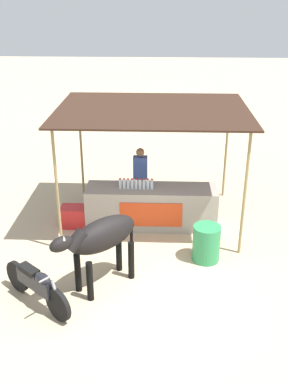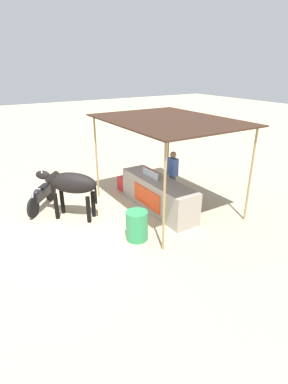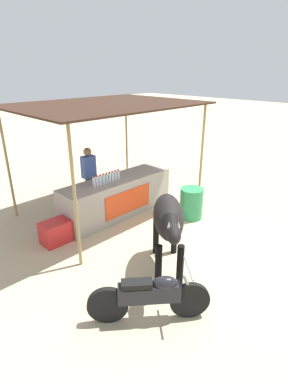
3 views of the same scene
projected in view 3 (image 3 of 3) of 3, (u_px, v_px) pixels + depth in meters
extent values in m
plane|color=tan|center=(186.00, 247.00, 6.25)|extent=(60.00, 60.00, 0.00)
cube|color=#9E9389|center=(117.00, 197.00, 7.51)|extent=(3.00, 0.80, 0.96)
cube|color=red|center=(128.00, 201.00, 7.24)|extent=(1.40, 0.02, 0.58)
cube|color=#382319|center=(106.00, 104.00, 6.85)|extent=(4.20, 3.20, 0.04)
cylinder|color=#997F51|center=(75.00, 200.00, 5.20)|extent=(0.06, 0.06, 2.70)
cylinder|color=#997F51|center=(202.00, 157.00, 7.66)|extent=(0.06, 0.06, 2.70)
cylinder|color=#997F51|center=(8.00, 165.00, 7.08)|extent=(0.06, 0.06, 2.70)
cylinder|color=#997F51|center=(127.00, 140.00, 9.55)|extent=(0.06, 0.06, 2.70)
cylinder|color=silver|center=(94.00, 182.00, 6.78)|extent=(0.07, 0.07, 0.22)
cylinder|color=red|center=(94.00, 177.00, 6.74)|extent=(0.04, 0.04, 0.03)
cylinder|color=silver|center=(97.00, 181.00, 6.84)|extent=(0.07, 0.07, 0.22)
cylinder|color=red|center=(97.00, 176.00, 6.80)|extent=(0.04, 0.04, 0.03)
cylinder|color=silver|center=(100.00, 180.00, 6.90)|extent=(0.07, 0.07, 0.22)
cylinder|color=red|center=(100.00, 175.00, 6.85)|extent=(0.04, 0.04, 0.03)
cylinder|color=silver|center=(104.00, 179.00, 6.96)|extent=(0.07, 0.07, 0.22)
cylinder|color=red|center=(103.00, 174.00, 6.91)|extent=(0.04, 0.04, 0.03)
cylinder|color=silver|center=(107.00, 178.00, 7.02)|extent=(0.07, 0.07, 0.22)
cylinder|color=red|center=(106.00, 173.00, 6.97)|extent=(0.04, 0.04, 0.03)
cylinder|color=silver|center=(110.00, 177.00, 7.08)|extent=(0.07, 0.07, 0.22)
cylinder|color=red|center=(109.00, 172.00, 7.03)|extent=(0.04, 0.04, 0.03)
cylinder|color=silver|center=(113.00, 176.00, 7.14)|extent=(0.07, 0.07, 0.22)
cylinder|color=red|center=(112.00, 172.00, 7.09)|extent=(0.04, 0.04, 0.03)
cylinder|color=silver|center=(115.00, 176.00, 7.20)|extent=(0.07, 0.07, 0.22)
cylinder|color=red|center=(115.00, 171.00, 7.15)|extent=(0.04, 0.04, 0.03)
cylinder|color=silver|center=(118.00, 175.00, 7.25)|extent=(0.07, 0.07, 0.22)
cylinder|color=red|center=(118.00, 170.00, 7.21)|extent=(0.04, 0.04, 0.03)
cylinder|color=#383842|center=(90.00, 193.00, 7.82)|extent=(0.22, 0.22, 0.88)
cube|color=#3F59A5|center=(88.00, 167.00, 7.55)|extent=(0.34, 0.20, 0.56)
sphere|color=#8C6647|center=(87.00, 152.00, 7.40)|extent=(0.20, 0.20, 0.20)
cube|color=red|center=(56.00, 232.00, 6.35)|extent=(0.60, 0.44, 0.48)
cylinder|color=#2D8C51|center=(191.00, 203.00, 7.36)|extent=(0.56, 0.56, 0.77)
ellipsoid|color=black|center=(168.00, 216.00, 5.22)|extent=(1.35, 1.36, 0.60)
cylinder|color=black|center=(180.00, 266.00, 5.03)|extent=(0.12, 0.12, 0.78)
cylinder|color=black|center=(158.00, 266.00, 5.03)|extent=(0.12, 0.12, 0.78)
cylinder|color=black|center=(174.00, 235.00, 5.93)|extent=(0.12, 0.12, 0.78)
cylinder|color=black|center=(156.00, 236.00, 5.93)|extent=(0.12, 0.12, 0.78)
cylinder|color=black|center=(171.00, 227.00, 4.63)|extent=(0.49, 0.49, 0.41)
ellipsoid|color=black|center=(174.00, 234.00, 4.33)|extent=(0.47, 0.47, 0.26)
cone|color=beige|center=(179.00, 225.00, 4.29)|extent=(0.05, 0.05, 0.10)
cone|color=beige|center=(169.00, 225.00, 4.29)|extent=(0.05, 0.05, 0.10)
cylinder|color=black|center=(165.00, 213.00, 5.93)|extent=(0.06, 0.06, 0.60)
cylinder|color=black|center=(190.00, 300.00, 4.40)|extent=(0.51, 0.45, 0.60)
cylinder|color=black|center=(108.00, 305.00, 4.31)|extent=(0.51, 0.45, 0.60)
cube|color=black|center=(149.00, 293.00, 4.29)|extent=(0.80, 0.72, 0.28)
ellipsoid|color=black|center=(165.00, 283.00, 4.25)|extent=(0.40, 0.38, 0.20)
cube|color=black|center=(137.00, 284.00, 4.21)|extent=(0.45, 0.42, 0.10)
cylinder|color=#99999E|center=(189.00, 268.00, 4.18)|extent=(0.38, 0.44, 0.03)
cylinder|color=#99999E|center=(189.00, 289.00, 4.33)|extent=(0.19, 0.17, 0.49)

